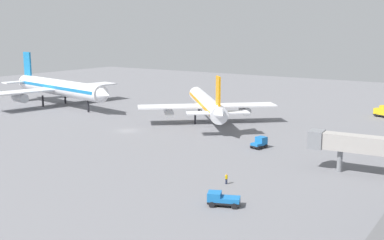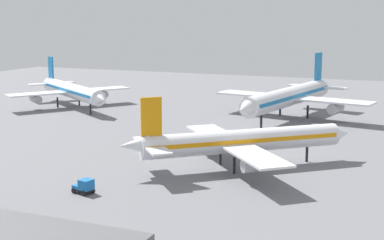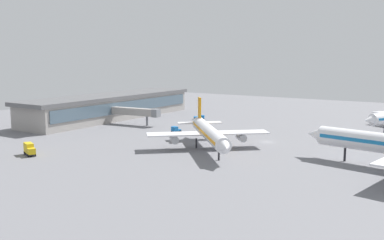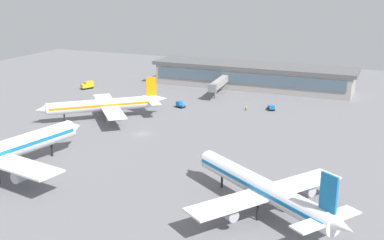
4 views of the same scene
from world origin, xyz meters
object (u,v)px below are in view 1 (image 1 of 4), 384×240
object	(u,v)px
airplane_at_gate	(206,103)
baggage_tug	(260,143)
ground_crew_worker	(226,179)
airplane_distant	(58,87)
pushback_tractor	(222,199)

from	to	relation	value
airplane_at_gate	baggage_tug	bearing A→B (deg)	-167.36
baggage_tug	ground_crew_worker	xyz separation A→B (m)	(-23.71, -5.79, -0.31)
ground_crew_worker	baggage_tug	bearing A→B (deg)	-71.27
airplane_at_gate	ground_crew_worker	world-z (taller)	airplane_at_gate
baggage_tug	airplane_at_gate	bearing A→B (deg)	68.44
airplane_distant	ground_crew_worker	size ratio (longest dim) A/B	32.10
pushback_tractor	baggage_tug	world-z (taller)	baggage_tug
airplane_at_gate	ground_crew_worker	distance (m)	50.74
airplane_distant	airplane_at_gate	bearing A→B (deg)	14.47
pushback_tractor	ground_crew_worker	bearing A→B (deg)	-87.19
airplane_distant	ground_crew_worker	distance (m)	90.57
airplane_distant	pushback_tractor	bearing A→B (deg)	-17.41
airplane_at_gate	pushback_tractor	distance (m)	59.99
airplane_at_gate	pushback_tractor	xyz separation A→B (m)	(-49.39, -33.83, -3.97)
ground_crew_worker	airplane_at_gate	bearing A→B (deg)	-49.07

